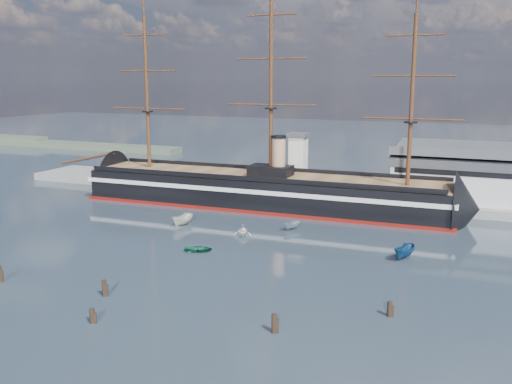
% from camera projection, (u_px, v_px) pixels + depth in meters
% --- Properties ---
extents(ground, '(600.00, 600.00, 0.00)m').
position_uv_depth(ground, '(234.00, 227.00, 119.89)').
color(ground, '#242F3B').
rests_on(ground, ground).
extents(quay, '(180.00, 18.00, 2.00)m').
position_uv_depth(quay, '(327.00, 198.00, 148.65)').
color(quay, slate).
rests_on(quay, ground).
extents(quay_tower, '(5.00, 5.00, 15.00)m').
position_uv_depth(quay_tower, '(298.00, 161.00, 146.64)').
color(quay_tower, silver).
rests_on(quay_tower, ground).
extents(shoreline, '(120.00, 10.00, 4.00)m').
position_uv_depth(shoreline, '(44.00, 143.00, 258.16)').
color(shoreline, '#3F4C38').
rests_on(shoreline, ground).
extents(warship, '(113.06, 18.31, 53.94)m').
position_uv_depth(warship, '(256.00, 190.00, 138.40)').
color(warship, black).
rests_on(warship, ground).
extents(motorboat_a, '(7.61, 3.61, 2.93)m').
position_uv_depth(motorboat_a, '(183.00, 226.00, 120.88)').
color(motorboat_a, beige).
rests_on(motorboat_a, ground).
extents(motorboat_b, '(2.24, 3.40, 1.47)m').
position_uv_depth(motorboat_b, '(199.00, 252.00, 103.02)').
color(motorboat_b, '#196044').
rests_on(motorboat_b, ground).
extents(motorboat_c, '(5.93, 3.99, 2.23)m').
position_uv_depth(motorboat_c, '(293.00, 230.00, 117.78)').
color(motorboat_c, gray).
rests_on(motorboat_c, ground).
extents(motorboat_d, '(7.15, 4.56, 2.43)m').
position_uv_depth(motorboat_d, '(243.00, 236.00, 113.22)').
color(motorboat_d, silver).
rests_on(motorboat_d, ground).
extents(motorboat_f, '(7.63, 4.52, 2.87)m').
position_uv_depth(motorboat_f, '(404.00, 259.00, 98.98)').
color(motorboat_f, navy).
rests_on(motorboat_f, ground).
extents(piling_near_left, '(0.64, 0.64, 3.29)m').
position_uv_depth(piling_near_left, '(1.00, 282.00, 87.74)').
color(piling_near_left, black).
rests_on(piling_near_left, ground).
extents(piling_near_mid, '(0.64, 0.64, 2.73)m').
position_uv_depth(piling_near_mid, '(93.00, 323.00, 73.14)').
color(piling_near_mid, black).
rests_on(piling_near_mid, ground).
extents(piling_near_right, '(0.64, 0.64, 3.20)m').
position_uv_depth(piling_near_right, '(274.00, 333.00, 70.36)').
color(piling_near_right, black).
rests_on(piling_near_right, ground).
extents(piling_far_right, '(0.64, 0.64, 2.83)m').
position_uv_depth(piling_far_right, '(389.00, 316.00, 75.16)').
color(piling_far_right, black).
rests_on(piling_far_right, ground).
extents(piling_extra, '(0.64, 0.64, 3.14)m').
position_uv_depth(piling_extra, '(105.00, 296.00, 82.14)').
color(piling_extra, black).
rests_on(piling_extra, ground).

